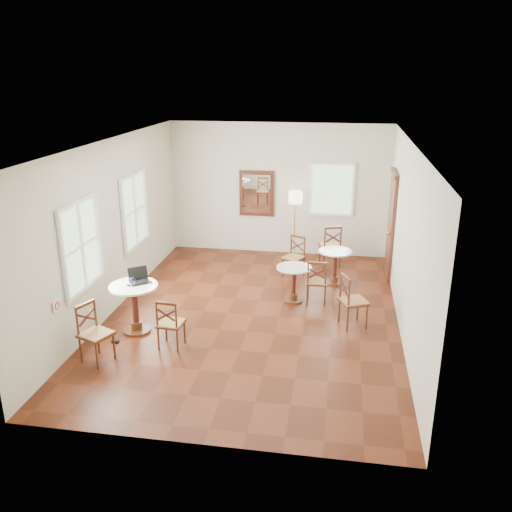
{
  "coord_description": "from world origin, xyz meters",
  "views": [
    {
      "loc": [
        1.43,
        -8.46,
        4.11
      ],
      "look_at": [
        0.0,
        0.3,
        1.0
      ],
      "focal_mm": 37.6,
      "sensor_mm": 36.0,
      "label": 1
    }
  ],
  "objects": [
    {
      "name": "mouse",
      "position": [
        -1.86,
        -0.98,
        0.84
      ],
      "size": [
        0.1,
        0.08,
        0.03
      ],
      "primitive_type": "ellipsoid",
      "rotation": [
        0.0,
        0.0,
        -0.43
      ],
      "color": "black",
      "rests_on": "cafe_table_near"
    },
    {
      "name": "chair_near_a",
      "position": [
        -1.07,
        -1.34,
        0.41
      ],
      "size": [
        0.4,
        0.4,
        0.82
      ],
      "rotation": [
        0.0,
        0.0,
        3.07
      ],
      "color": "#4E2813",
      "rests_on": "ground"
    },
    {
      "name": "chair_mid_a",
      "position": [
        1.06,
        0.71,
        0.42
      ],
      "size": [
        0.4,
        0.4,
        0.85
      ],
      "rotation": [
        0.0,
        0.0,
        3.16
      ],
      "color": "#4E2813",
      "rests_on": "ground"
    },
    {
      "name": "water_glass",
      "position": [
        -1.78,
        -0.98,
        0.87
      ],
      "size": [
        0.06,
        0.06,
        0.09
      ],
      "primitive_type": "cylinder",
      "color": "white",
      "rests_on": "cafe_table_near"
    },
    {
      "name": "chair_back_b",
      "position": [
        0.52,
        1.99,
        0.42
      ],
      "size": [
        0.52,
        0.52,
        0.85
      ],
      "rotation": [
        0.0,
        0.0,
        -0.45
      ],
      "color": "#4E2813",
      "rests_on": "ground"
    },
    {
      "name": "laptop",
      "position": [
        -1.75,
        -0.76,
        0.88
      ],
      "size": [
        0.42,
        0.41,
        0.23
      ],
      "rotation": [
        0.0,
        0.0,
        0.68
      ],
      "color": "black",
      "rests_on": "cafe_table_near"
    },
    {
      "name": "chair_mid_b",
      "position": [
        1.7,
        -0.14,
        0.46
      ],
      "size": [
        0.56,
        0.56,
        0.92
      ],
      "rotation": [
        0.0,
        0.0,
        2.0
      ],
      "color": "#4E2813",
      "rests_on": "ground"
    },
    {
      "name": "ground",
      "position": [
        0.0,
        0.0,
        0.0
      ],
      "size": [
        7.0,
        7.0,
        0.0
      ],
      "primitive_type": "plane",
      "color": "#4F1D0D",
      "rests_on": "ground"
    },
    {
      "name": "chair_near_b",
      "position": [
        -2.04,
        -1.9,
        0.45
      ],
      "size": [
        0.54,
        0.54,
        0.9
      ],
      "rotation": [
        0.0,
        0.0,
        1.18
      ],
      "color": "#4E2813",
      "rests_on": "ground"
    },
    {
      "name": "power_adapter",
      "position": [
        -1.99,
        -1.35,
        0.02
      ],
      "size": [
        0.11,
        0.07,
        0.04
      ],
      "primitive_type": "cube",
      "color": "black",
      "rests_on": "ground"
    },
    {
      "name": "navy_mug",
      "position": [
        -1.86,
        -0.81,
        0.87
      ],
      "size": [
        0.1,
        0.07,
        0.08
      ],
      "color": "#101C37",
      "rests_on": "cafe_table_near"
    },
    {
      "name": "cafe_table_back",
      "position": [
        1.37,
        1.72,
        0.43
      ],
      "size": [
        0.66,
        0.66,
        0.7
      ],
      "color": "#4E2813",
      "rests_on": "ground"
    },
    {
      "name": "chair_back_a",
      "position": [
        1.25,
        2.75,
        0.47
      ],
      "size": [
        0.54,
        0.54,
        0.94
      ],
      "rotation": [
        0.0,
        0.0,
        3.45
      ],
      "color": "#4E2813",
      "rests_on": "ground"
    },
    {
      "name": "cafe_table_mid",
      "position": [
        0.64,
        0.71,
        0.42
      ],
      "size": [
        0.64,
        0.64,
        0.68
      ],
      "color": "#4E2813",
      "rests_on": "ground"
    },
    {
      "name": "floor_lamp",
      "position": [
        0.42,
        3.15,
        1.31
      ],
      "size": [
        0.3,
        0.3,
        1.55
      ],
      "color": "#BF8C3F",
      "rests_on": "ground"
    },
    {
      "name": "cafe_table_near",
      "position": [
        -1.8,
        -0.93,
        0.51
      ],
      "size": [
        0.78,
        0.78,
        0.83
      ],
      "color": "#4E2813",
      "rests_on": "ground"
    },
    {
      "name": "room_shell",
      "position": [
        -0.06,
        0.27,
        1.89
      ],
      "size": [
        5.02,
        7.02,
        3.01
      ],
      "color": "beige",
      "rests_on": "ground"
    }
  ]
}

